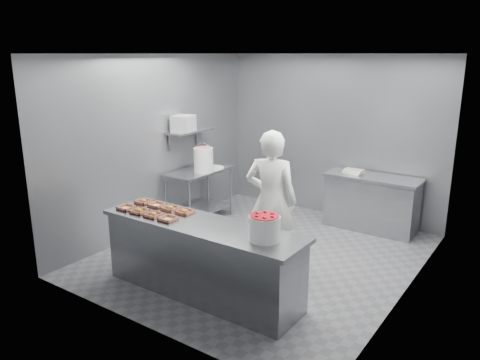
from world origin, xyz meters
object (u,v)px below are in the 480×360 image
(tray_3, at_px, (168,219))
(tray_4, at_px, (144,201))
(tray_0, at_px, (126,208))
(appliance, at_px, (183,123))
(service_counter, at_px, (202,258))
(glaze_bucket, at_px, (203,159))
(tray_1, at_px, (139,211))
(tray_7, at_px, (185,212))
(back_counter, at_px, (371,203))
(tray_5, at_px, (157,205))
(tray_6, at_px, (170,208))
(prep_table, at_px, (199,188))
(worker, at_px, (271,201))
(strawberry_tub, at_px, (265,227))
(tray_2, at_px, (153,215))

(tray_3, height_order, tray_4, tray_4)
(tray_0, height_order, appliance, appliance)
(service_counter, xyz_separation_m, glaze_bucket, (-1.51, 1.91, 0.66))
(service_counter, height_order, tray_1, tray_1)
(tray_1, bearing_deg, glaze_bucket, 107.59)
(tray_0, distance_m, tray_7, 0.78)
(back_counter, bearing_deg, tray_5, -119.51)
(tray_6, relative_size, appliance, 0.54)
(tray_0, relative_size, glaze_bucket, 0.38)
(service_counter, xyz_separation_m, tray_6, (-0.62, 0.15, 0.47))
(tray_1, xyz_separation_m, tray_7, (0.48, 0.30, 0.00))
(tray_0, height_order, tray_4, tray_4)
(service_counter, height_order, prep_table, same)
(tray_4, bearing_deg, glaze_bucket, 103.21)
(back_counter, height_order, tray_5, tray_5)
(prep_table, height_order, appliance, appliance)
(tray_4, bearing_deg, worker, 33.83)
(service_counter, distance_m, strawberry_tub, 1.06)
(back_counter, xyz_separation_m, strawberry_tub, (-0.02, -3.26, 0.59))
(tray_4, height_order, tray_5, tray_4)
(service_counter, bearing_deg, prep_table, 130.24)
(tray_4, height_order, glaze_bucket, glaze_bucket)
(strawberry_tub, bearing_deg, service_counter, 179.28)
(tray_6, distance_m, tray_7, 0.24)
(tray_1, bearing_deg, tray_6, 51.44)
(prep_table, relative_size, strawberry_tub, 3.61)
(prep_table, xyz_separation_m, appliance, (-0.17, -0.16, 1.10))
(tray_3, bearing_deg, appliance, 126.72)
(glaze_bucket, bearing_deg, appliance, -158.78)
(tray_1, relative_size, glaze_bucket, 0.38)
(service_counter, xyz_separation_m, tray_7, (-0.38, 0.15, 0.47))
(tray_5, distance_m, tray_7, 0.48)
(glaze_bucket, bearing_deg, tray_4, -76.79)
(tray_1, bearing_deg, tray_0, 180.00)
(tray_1, bearing_deg, tray_5, 89.42)
(prep_table, height_order, worker, worker)
(tray_0, height_order, tray_2, tray_2)
(tray_3, relative_size, tray_5, 1.00)
(worker, relative_size, glaze_bucket, 3.82)
(tray_0, distance_m, tray_6, 0.56)
(tray_6, relative_size, strawberry_tub, 0.56)
(tray_7, distance_m, strawberry_tub, 1.27)
(prep_table, relative_size, glaze_bucket, 2.44)
(back_counter, bearing_deg, tray_3, -110.54)
(tray_7, bearing_deg, tray_5, 180.00)
(back_counter, bearing_deg, worker, -105.62)
(prep_table, distance_m, tray_6, 2.10)
(back_counter, bearing_deg, tray_7, -112.40)
(tray_0, relative_size, tray_4, 1.00)
(tray_3, xyz_separation_m, worker, (0.67, 1.23, 0.02))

